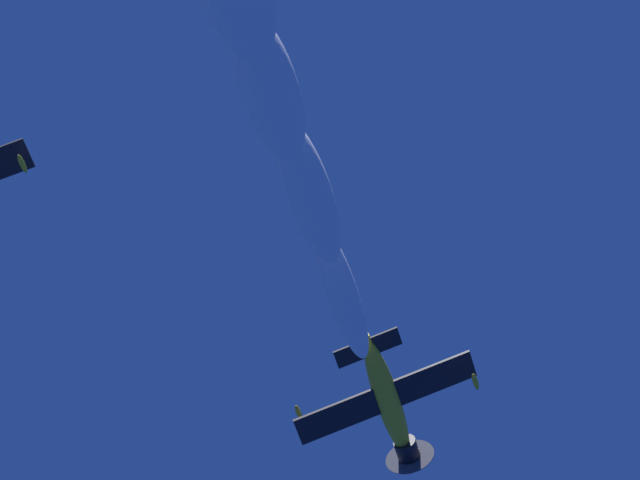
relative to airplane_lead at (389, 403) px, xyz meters
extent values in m
ellipsoid|color=gold|center=(-0.21, 0.12, -0.05)|extent=(6.22, 4.26, 2.25)
cylinder|color=black|center=(2.33, -1.38, 0.47)|extent=(1.34, 1.55, 1.34)
cone|color=black|center=(2.87, -1.71, 0.58)|extent=(0.87, 0.86, 0.68)
cylinder|color=#3F3F47|center=(2.75, -1.63, 0.55)|extent=(1.29, 2.49, 2.63)
cube|color=black|center=(-0.33, 0.24, -0.24)|extent=(5.36, 7.68, 1.93)
ellipsoid|color=gold|center=(1.59, 3.73, 0.51)|extent=(0.90, 0.68, 0.42)
ellipsoid|color=gold|center=(-2.26, -3.26, -0.99)|extent=(0.90, 0.68, 0.42)
cube|color=black|center=(-2.64, 1.56, -0.50)|extent=(2.26, 2.94, 0.80)
cube|color=gold|center=(-2.82, 1.56, -0.03)|extent=(1.05, 0.89, 1.26)
ellipsoid|color=#1E232D|center=(-0.05, -0.06, 0.40)|extent=(1.66, 1.44, 0.99)
ellipsoid|color=gold|center=(-7.36, 17.41, 0.73)|extent=(0.89, 0.68, 0.37)
ellipsoid|color=white|center=(-5.21, 3.31, -0.97)|extent=(6.19, 4.44, 2.29)
ellipsoid|color=white|center=(-9.49, 5.60, -1.62)|extent=(6.50, 4.90, 2.77)
ellipsoid|color=white|center=(-13.68, 8.12, -2.23)|extent=(6.82, 5.36, 3.25)
camera|label=1|loc=(-28.91, 9.27, -57.89)|focal=82.89mm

